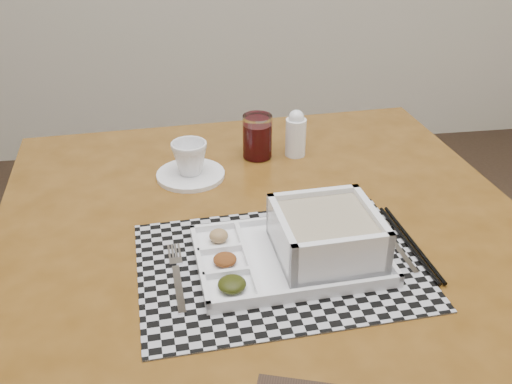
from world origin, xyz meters
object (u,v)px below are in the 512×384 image
dining_table (266,257)px  cup (190,158)px  juice_glass (257,138)px  serving_tray (314,242)px  creamer_bottle (296,134)px

dining_table → cup: (-0.14, 0.21, 0.13)m
dining_table → juice_glass: size_ratio=10.51×
dining_table → juice_glass: (0.02, 0.29, 0.13)m
cup → juice_glass: 0.18m
cup → juice_glass: juice_glass is taller
dining_table → cup: cup is taller
dining_table → serving_tray: 0.18m
cup → creamer_bottle: 0.26m
cup → creamer_bottle: creamer_bottle is taller
serving_tray → cup: size_ratio=4.25×
dining_table → juice_glass: 0.32m
cup → juice_glass: bearing=36.2°
dining_table → creamer_bottle: size_ratio=9.68×
serving_tray → creamer_bottle: creamer_bottle is taller
serving_tray → cup: serving_tray is taller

